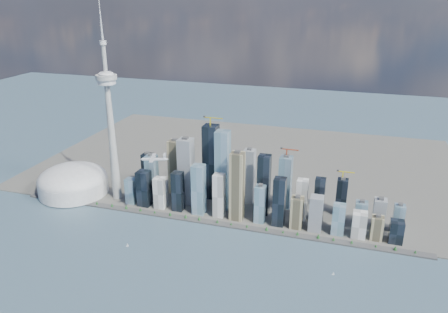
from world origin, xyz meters
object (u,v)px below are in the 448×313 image
(needle_tower, at_px, (110,120))
(sailboat_west, at_px, (127,245))
(dome_stadium, at_px, (73,181))
(airplane, at_px, (154,159))
(sailboat_east, at_px, (333,274))

(needle_tower, bearing_deg, sailboat_west, -55.31)
(dome_stadium, relative_size, airplane, 2.95)
(needle_tower, distance_m, dome_stadium, 241.40)
(needle_tower, height_order, airplane, needle_tower)
(dome_stadium, relative_size, sailboat_west, 20.25)
(dome_stadium, xyz_separation_m, airplane, (318.92, -96.23, 142.96))
(dome_stadium, xyz_separation_m, sailboat_east, (769.27, -183.25, -36.81))
(needle_tower, bearing_deg, airplane, -30.70)
(sailboat_west, relative_size, sailboat_east, 1.21)
(needle_tower, xyz_separation_m, airplane, (178.92, -106.23, -53.44))
(sailboat_east, bearing_deg, sailboat_west, 172.87)
(needle_tower, bearing_deg, sailboat_east, -17.07)
(sailboat_east, bearing_deg, dome_stadium, 155.85)
(needle_tower, xyz_separation_m, dome_stadium, (-140.00, -10.00, -196.40))
(airplane, bearing_deg, sailboat_east, -28.72)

